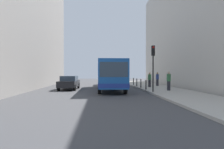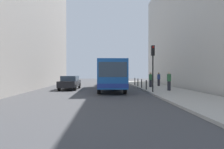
# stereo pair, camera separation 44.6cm
# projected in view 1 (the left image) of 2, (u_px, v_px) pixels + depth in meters

# --- Properties ---
(ground_plane) EXTENTS (80.00, 80.00, 0.00)m
(ground_plane) POSITION_uv_depth(u_px,v_px,m) (112.00, 92.00, 19.36)
(ground_plane) COLOR #424244
(sidewalk) EXTENTS (4.40, 40.00, 0.15)m
(sidewalk) POSITION_uv_depth(u_px,v_px,m) (167.00, 91.00, 19.71)
(sidewalk) COLOR #ADA89E
(sidewalk) RESTS_ON ground
(building_left) EXTENTS (7.00, 32.00, 16.44)m
(building_left) POSITION_uv_depth(u_px,v_px,m) (7.00, 16.00, 22.51)
(building_left) COLOR gray
(building_left) RESTS_ON ground
(building_right) EXTENTS (7.00, 32.00, 15.25)m
(building_right) POSITION_uv_depth(u_px,v_px,m) (206.00, 24.00, 24.00)
(building_right) COLOR #BCB7AD
(building_right) RESTS_ON ground
(bus) EXTENTS (2.55, 11.02, 3.00)m
(bus) POSITION_uv_depth(u_px,v_px,m) (110.00, 74.00, 21.55)
(bus) COLOR #19519E
(bus) RESTS_ON ground
(car_beside_bus) EXTENTS (1.95, 4.44, 1.48)m
(car_beside_bus) POSITION_uv_depth(u_px,v_px,m) (69.00, 82.00, 21.97)
(car_beside_bus) COLOR black
(car_beside_bus) RESTS_ON ground
(traffic_light) EXTENTS (0.28, 0.33, 4.10)m
(traffic_light) POSITION_uv_depth(u_px,v_px,m) (153.00, 60.00, 17.89)
(traffic_light) COLOR black
(traffic_light) RESTS_ON sidewalk
(bollard_near) EXTENTS (0.11, 0.11, 0.95)m
(bollard_near) POSITION_uv_depth(u_px,v_px,m) (146.00, 85.00, 20.17)
(bollard_near) COLOR black
(bollard_near) RESTS_ON sidewalk
(bollard_mid) EXTENTS (0.11, 0.11, 0.95)m
(bollard_mid) POSITION_uv_depth(u_px,v_px,m) (141.00, 83.00, 22.61)
(bollard_mid) COLOR black
(bollard_mid) RESTS_ON sidewalk
(bollard_far) EXTENTS (0.11, 0.11, 0.95)m
(bollard_far) POSITION_uv_depth(u_px,v_px,m) (137.00, 82.00, 25.04)
(bollard_far) COLOR black
(bollard_far) RESTS_ON sidewalk
(bollard_farthest) EXTENTS (0.11, 0.11, 0.95)m
(bollard_farthest) POSITION_uv_depth(u_px,v_px,m) (133.00, 81.00, 27.48)
(bollard_farthest) COLOR black
(bollard_farthest) RESTS_ON sidewalk
(pedestrian_near_signal) EXTENTS (0.38, 0.38, 1.80)m
(pedestrian_near_signal) POSITION_uv_depth(u_px,v_px,m) (169.00, 81.00, 19.23)
(pedestrian_near_signal) COLOR #26262D
(pedestrian_near_signal) RESTS_ON sidewalk
(pedestrian_mid_sidewalk) EXTENTS (0.38, 0.38, 1.71)m
(pedestrian_mid_sidewalk) POSITION_uv_depth(u_px,v_px,m) (150.00, 80.00, 23.62)
(pedestrian_mid_sidewalk) COLOR #26262D
(pedestrian_mid_sidewalk) RESTS_ON sidewalk
(pedestrian_far_sidewalk) EXTENTS (0.38, 0.38, 1.71)m
(pedestrian_far_sidewalk) POSITION_uv_depth(u_px,v_px,m) (157.00, 79.00, 25.54)
(pedestrian_far_sidewalk) COLOR #26262D
(pedestrian_far_sidewalk) RESTS_ON sidewalk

